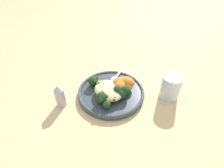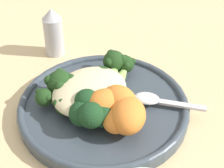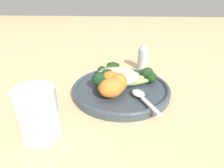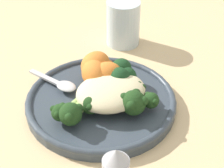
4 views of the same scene
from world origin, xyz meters
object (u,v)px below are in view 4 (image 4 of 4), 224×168
object	(u,v)px
water_glass	(123,23)
broccoli_stalk_5	(136,98)
broccoli_stalk_1	(77,108)
sweet_potato_chunk_1	(95,65)
broccoli_stalk_0	(73,105)
quinoa_mound	(111,92)
plate	(103,101)
sweet_potato_chunk_3	(107,75)
sweet_potato_chunk_2	(102,69)
broccoli_stalk_4	(130,101)
spoon	(61,84)
broccoli_stalk_6	(128,89)
broccoli_stalk_3	(108,99)
kale_tuft	(118,75)
sweet_potato_chunk_0	(95,74)
broccoli_stalk_2	(92,101)

from	to	relation	value
water_glass	broccoli_stalk_5	bearing A→B (deg)	65.06
broccoli_stalk_1	sweet_potato_chunk_1	distance (m)	0.11
broccoli_stalk_0	broccoli_stalk_1	xyz separation A→B (m)	(0.00, 0.02, 0.00)
quinoa_mound	plate	bearing A→B (deg)	-70.12
broccoli_stalk_5	sweet_potato_chunk_3	bearing A→B (deg)	159.09
water_glass	sweet_potato_chunk_2	bearing A→B (deg)	46.56
sweet_potato_chunk_2	broccoli_stalk_4	bearing A→B (deg)	87.93
quinoa_mound	water_glass	bearing A→B (deg)	-124.98
water_glass	broccoli_stalk_1	bearing A→B (deg)	44.92
broccoli_stalk_5	broccoli_stalk_4	bearing A→B (deg)	-93.05
spoon	broccoli_stalk_6	bearing A→B (deg)	-155.93
plate	broccoli_stalk_1	world-z (taller)	broccoli_stalk_1
broccoli_stalk_3	spoon	distance (m)	0.10
plate	broccoli_stalk_5	size ratio (longest dim) A/B	2.47
plate	broccoli_stalk_1	xyz separation A→B (m)	(0.06, 0.03, 0.03)
water_glass	kale_tuft	bearing A→B (deg)	57.12
sweet_potato_chunk_1	kale_tuft	bearing A→B (deg)	114.79
sweet_potato_chunk_1	sweet_potato_chunk_2	bearing A→B (deg)	126.48
plate	broccoli_stalk_5	bearing A→B (deg)	133.05
quinoa_mound	sweet_potato_chunk_0	distance (m)	0.05
broccoli_stalk_5	water_glass	size ratio (longest dim) A/B	1.08
broccoli_stalk_6	spoon	xyz separation A→B (m)	(0.09, -0.07, -0.01)
sweet_potato_chunk_0	kale_tuft	distance (m)	0.04
broccoli_stalk_6	broccoli_stalk_1	bearing A→B (deg)	-137.77
broccoli_stalk_6	sweet_potato_chunk_0	distance (m)	0.06
quinoa_mound	water_glass	distance (m)	0.22
broccoli_stalk_4	sweet_potato_chunk_1	world-z (taller)	sweet_potato_chunk_1
broccoli_stalk_4	broccoli_stalk_6	bearing A→B (deg)	134.81
broccoli_stalk_3	sweet_potato_chunk_0	xyz separation A→B (m)	(-0.01, -0.06, 0.01)
broccoli_stalk_6	water_glass	world-z (taller)	water_glass
sweet_potato_chunk_0	sweet_potato_chunk_1	size ratio (longest dim) A/B	0.92
broccoli_stalk_5	sweet_potato_chunk_3	world-z (taller)	sweet_potato_chunk_3
sweet_potato_chunk_2	sweet_potato_chunk_0	bearing A→B (deg)	36.77
kale_tuft	broccoli_stalk_3	bearing A→B (deg)	45.41
broccoli_stalk_6	spoon	world-z (taller)	broccoli_stalk_6
kale_tuft	sweet_potato_chunk_0	bearing A→B (deg)	-28.41
plate	spoon	bearing A→B (deg)	-49.07
broccoli_stalk_6	broccoli_stalk_5	bearing A→B (deg)	-51.36
broccoli_stalk_3	sweet_potato_chunk_3	distance (m)	0.05
sweet_potato_chunk_1	kale_tuft	distance (m)	0.05
quinoa_mound	water_glass	xyz separation A→B (m)	(-0.13, -0.18, 0.01)
broccoli_stalk_2	broccoli_stalk_6	distance (m)	0.07
quinoa_mound	sweet_potato_chunk_1	world-z (taller)	sweet_potato_chunk_1
broccoli_stalk_3	sweet_potato_chunk_1	bearing A→B (deg)	167.58
plate	broccoli_stalk_6	world-z (taller)	broccoli_stalk_6
broccoli_stalk_0	broccoli_stalk_2	world-z (taller)	broccoli_stalk_2
plate	kale_tuft	bearing A→B (deg)	-157.47
broccoli_stalk_2	kale_tuft	distance (m)	0.07
sweet_potato_chunk_2	sweet_potato_chunk_3	xyz separation A→B (m)	(0.00, 0.03, 0.01)
water_glass	quinoa_mound	bearing A→B (deg)	55.02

